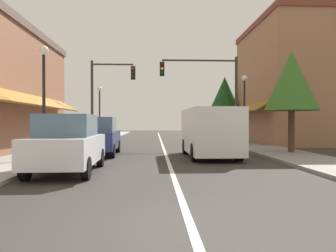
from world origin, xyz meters
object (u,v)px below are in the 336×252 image
Objects in this scene: van_in_lane at (209,131)px; street_lamp_right_mid at (244,98)px; street_lamp_left_near at (44,83)px; tree_right_far at (225,95)px; parked_car_second_left at (98,136)px; street_lamp_left_far at (100,104)px; tree_right_near at (292,81)px; traffic_signal_mast_arm at (210,85)px; parked_car_nearest_left at (68,144)px; traffic_signal_left_corner at (106,89)px.

van_in_lane is 7.14m from street_lamp_right_mid.
street_lamp_left_near is 0.81× the size of tree_right_far.
street_lamp_right_mid is (8.20, 4.98, 2.16)m from parked_car_second_left.
street_lamp_left_near reaches higher than street_lamp_left_far.
tree_right_near reaches higher than street_lamp_left_far.
van_in_lane is at bearing -99.62° from traffic_signal_mast_arm.
street_lamp_left_far reaches higher than street_lamp_right_mid.
parked_car_nearest_left is 0.79× the size of van_in_lane.
tree_right_near is at bearing -48.28° from street_lamp_left_far.
parked_car_nearest_left is 0.72× the size of traffic_signal_left_corner.
traffic_signal_left_corner is at bearing -75.81° from street_lamp_left_far.
traffic_signal_mast_arm is at bearing 153.12° from street_lamp_right_mid.
traffic_signal_left_corner is 9.23m from street_lamp_right_mid.
tree_right_far is (10.58, 16.50, 0.90)m from street_lamp_left_near.
tree_right_near is at bearing -79.73° from street_lamp_right_mid.
traffic_signal_left_corner is 1.27× the size of street_lamp_left_near.
tree_right_far is at bearing 71.74° from traffic_signal_mast_arm.
parked_car_nearest_left is 13.45m from street_lamp_right_mid.
parked_car_nearest_left is 0.92× the size of street_lamp_left_far.
street_lamp_left_far is at bearing 141.99° from traffic_signal_mast_arm.
parked_car_nearest_left is 0.84× the size of tree_right_near.
traffic_signal_left_corner reaches higher than parked_car_nearest_left.
traffic_signal_left_corner reaches higher than street_lamp_left_near.
traffic_signal_mast_arm is 1.01× the size of traffic_signal_left_corner.
tree_right_far reaches higher than tree_right_near.
van_in_lane is at bearing -104.30° from tree_right_far.
parked_car_second_left is 9.83m from street_lamp_right_mid.
parked_car_nearest_left is 10.93m from tree_right_near.
street_lamp_left_near is (-1.02, -9.82, -0.71)m from traffic_signal_left_corner.
parked_car_second_left is 0.74× the size of tree_right_far.
street_lamp_left_near is (-6.71, -1.32, 1.92)m from van_in_lane.
parked_car_second_left is 3.69m from street_lamp_left_near.
parked_car_second_left is at bearing -136.11° from traffic_signal_mast_arm.
street_lamp_left_near is at bearing -122.67° from tree_right_far.
street_lamp_right_mid is at bearing -36.04° from street_lamp_left_far.
street_lamp_left_near is 14.80m from street_lamp_left_far.
van_in_lane is (5.01, -1.12, 0.27)m from parked_car_second_left.
street_lamp_left_far reaches higher than van_in_lane.
parked_car_nearest_left is 0.71× the size of traffic_signal_mast_arm.
tree_right_far reaches higher than street_lamp_right_mid.
traffic_signal_left_corner is 1.03× the size of tree_right_far.
street_lamp_right_mid is at bearing -94.27° from tree_right_far.
tree_right_near is 0.88× the size of tree_right_far.
traffic_signal_mast_arm is at bearing -108.26° from tree_right_far.
van_in_lane is 1.15× the size of street_lamp_left_near.
parked_car_second_left is at bearing -148.77° from street_lamp_right_mid.
tree_right_near is (9.79, -7.42, -0.30)m from traffic_signal_left_corner.
street_lamp_left_near is at bearing -167.46° from tree_right_near.
tree_right_near reaches higher than street_lamp_right_mid.
street_lamp_left_far is at bearing 90.92° from street_lamp_left_near.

